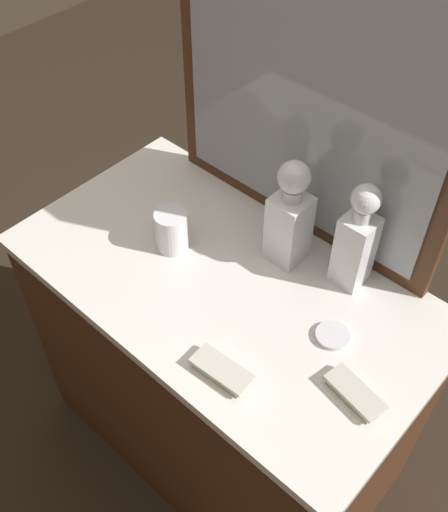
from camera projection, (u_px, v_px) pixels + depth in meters
ground_plane at (224, 436)px, 2.06m from camera, size 6.00×6.00×0.00m
dresser at (224, 371)px, 1.76m from camera, size 1.06×0.59×0.82m
dresser_mirror at (309, 93)px, 1.32m from camera, size 0.77×0.03×0.77m
crystal_decanter_far_left at (356, 245)px, 1.37m from camera, size 0.08×0.08×0.29m
crystal_decanter_left at (289, 221)px, 1.42m from camera, size 0.09×0.09×0.29m
crystal_tumbler_front at (172, 232)px, 1.50m from camera, size 0.08×0.08×0.11m
silver_brush_front at (355, 394)px, 1.23m from camera, size 0.14×0.08×0.02m
silver_brush_center at (222, 371)px, 1.27m from camera, size 0.14×0.07×0.02m
porcelain_dish at (332, 336)px, 1.34m from camera, size 0.08×0.08×0.01m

